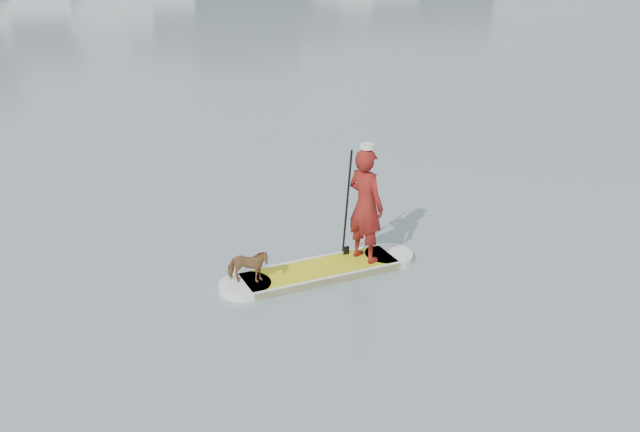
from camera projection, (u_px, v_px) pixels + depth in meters
name	position (u px, v px, depth m)	size (l,w,h in m)	color
ground	(347.00, 181.00, 15.35)	(140.00, 140.00, 0.00)	slate
paddleboard	(320.00, 271.00, 11.28)	(3.30, 0.87, 0.12)	gold
paddler	(366.00, 205.00, 11.21)	(0.68, 0.44, 1.86)	maroon
white_cap	(367.00, 146.00, 10.84)	(0.22, 0.22, 0.07)	silver
dog	(248.00, 266.00, 10.70)	(0.29, 0.63, 0.53)	brown
paddle	(347.00, 216.00, 11.45)	(0.10, 0.30, 2.00)	black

